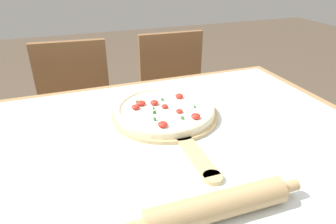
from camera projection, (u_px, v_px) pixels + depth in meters
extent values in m
cube|color=#A87F51|center=(178.00, 142.00, 0.91)|extent=(1.26, 0.97, 0.03)
cylinder|color=#A87F51|center=(14.00, 191.00, 1.27)|extent=(0.06, 0.06, 0.74)
cylinder|color=#A87F51|center=(246.00, 140.00, 1.62)|extent=(0.06, 0.06, 0.74)
cube|color=silver|center=(178.00, 137.00, 0.90)|extent=(1.18, 0.89, 0.00)
cylinder|color=tan|center=(165.00, 114.00, 1.02)|extent=(0.36, 0.36, 0.01)
cube|color=tan|center=(196.00, 156.00, 0.81)|extent=(0.04, 0.19, 0.01)
cylinder|color=tan|center=(213.00, 178.00, 0.73)|extent=(0.05, 0.05, 0.01)
cylinder|color=beige|center=(165.00, 111.00, 1.01)|extent=(0.34, 0.34, 0.02)
torus|color=beige|center=(165.00, 109.00, 1.01)|extent=(0.34, 0.34, 0.02)
cylinder|color=white|center=(165.00, 108.00, 1.01)|extent=(0.30, 0.30, 0.00)
ellipsoid|color=red|center=(154.00, 103.00, 1.02)|extent=(0.03, 0.03, 0.02)
ellipsoid|color=red|center=(165.00, 106.00, 1.00)|extent=(0.02, 0.02, 0.01)
ellipsoid|color=red|center=(179.00, 111.00, 0.97)|extent=(0.02, 0.02, 0.01)
ellipsoid|color=red|center=(196.00, 116.00, 0.94)|extent=(0.03, 0.03, 0.02)
ellipsoid|color=red|center=(163.00, 124.00, 0.89)|extent=(0.03, 0.03, 0.02)
ellipsoid|color=red|center=(179.00, 96.00, 1.07)|extent=(0.03, 0.03, 0.02)
ellipsoid|color=red|center=(136.00, 107.00, 0.99)|extent=(0.03, 0.03, 0.01)
ellipsoid|color=red|center=(141.00, 103.00, 1.02)|extent=(0.03, 0.03, 0.01)
cube|color=#387533|center=(154.00, 108.00, 0.99)|extent=(0.01, 0.01, 0.01)
cube|color=#387533|center=(154.00, 112.00, 0.97)|extent=(0.01, 0.01, 0.01)
cube|color=#387533|center=(144.00, 102.00, 1.04)|extent=(0.01, 0.01, 0.01)
cube|color=#387533|center=(162.00, 99.00, 1.05)|extent=(0.01, 0.01, 0.01)
cube|color=#387533|center=(155.00, 119.00, 0.93)|extent=(0.01, 0.01, 0.01)
cube|color=#387533|center=(137.00, 102.00, 1.04)|extent=(0.01, 0.01, 0.01)
cube|color=#387533|center=(195.00, 107.00, 1.00)|extent=(0.01, 0.01, 0.01)
cube|color=#387533|center=(183.00, 118.00, 0.93)|extent=(0.01, 0.01, 0.01)
cylinder|color=tan|center=(217.00, 206.00, 0.61)|extent=(0.31, 0.06, 0.06)
cylinder|color=tan|center=(288.00, 187.00, 0.66)|extent=(0.05, 0.03, 0.03)
cube|color=brown|center=(79.00, 135.00, 1.57)|extent=(0.43, 0.43, 0.02)
cube|color=brown|center=(73.00, 82.00, 1.62)|extent=(0.38, 0.07, 0.44)
cylinder|color=brown|center=(52.00, 192.00, 1.50)|extent=(0.04, 0.04, 0.41)
cylinder|color=brown|center=(116.00, 181.00, 1.57)|extent=(0.04, 0.04, 0.41)
cylinder|color=brown|center=(56.00, 156.00, 1.77)|extent=(0.04, 0.04, 0.41)
cylinder|color=brown|center=(111.00, 148.00, 1.85)|extent=(0.04, 0.04, 0.41)
cube|color=brown|center=(181.00, 117.00, 1.75)|extent=(0.41, 0.41, 0.02)
cube|color=brown|center=(171.00, 70.00, 1.79)|extent=(0.38, 0.05, 0.44)
cylinder|color=brown|center=(163.00, 168.00, 1.67)|extent=(0.04, 0.04, 0.41)
cylinder|color=brown|center=(215.00, 158.00, 1.76)|extent=(0.04, 0.04, 0.41)
cylinder|color=brown|center=(148.00, 139.00, 1.94)|extent=(0.04, 0.04, 0.41)
cylinder|color=brown|center=(194.00, 131.00, 2.03)|extent=(0.04, 0.04, 0.41)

